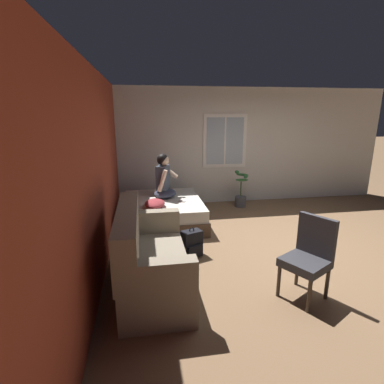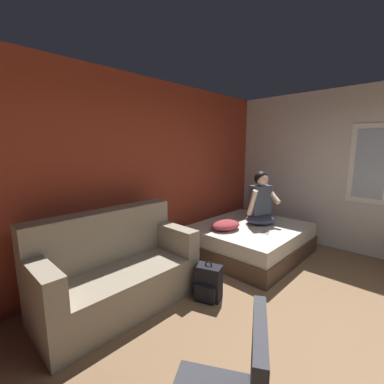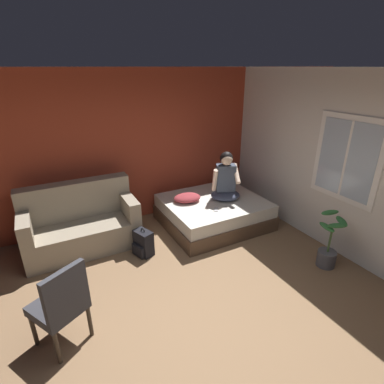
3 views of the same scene
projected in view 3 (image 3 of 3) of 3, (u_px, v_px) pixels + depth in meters
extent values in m
plane|color=brown|center=(196.00, 327.00, 3.36)|extent=(40.00, 40.00, 0.00)
cube|color=#993823|center=(115.00, 150.00, 5.26)|extent=(10.35, 0.16, 2.70)
cube|color=silver|center=(376.00, 176.00, 4.03)|extent=(0.16, 7.18, 2.70)
cube|color=white|center=(347.00, 159.00, 4.26)|extent=(0.02, 1.04, 1.24)
cube|color=#9EB2C6|center=(346.00, 159.00, 4.25)|extent=(0.01, 0.88, 1.08)
cube|color=white|center=(346.00, 159.00, 4.25)|extent=(0.01, 0.04, 1.08)
cube|color=#4C3828|center=(213.00, 217.00, 5.54)|extent=(1.77, 1.55, 0.26)
cube|color=beige|center=(213.00, 205.00, 5.45)|extent=(1.72, 1.50, 0.22)
cube|color=gray|center=(84.00, 236.00, 4.75)|extent=(1.70, 0.80, 0.44)
cube|color=gray|center=(76.00, 199.00, 4.79)|extent=(1.70, 0.24, 0.60)
cube|color=gray|center=(25.00, 226.00, 4.27)|extent=(0.18, 0.80, 0.32)
cube|color=gray|center=(128.00, 205.00, 4.92)|extent=(0.18, 0.80, 0.32)
cylinder|color=#382D23|center=(66.00, 306.00, 3.39)|extent=(0.04, 0.04, 0.40)
cylinder|color=#382D23|center=(34.00, 330.00, 3.08)|extent=(0.04, 0.04, 0.40)
cylinder|color=#382D23|center=(90.00, 321.00, 3.20)|extent=(0.04, 0.04, 0.40)
cylinder|color=#382D23|center=(57.00, 347.00, 2.89)|extent=(0.04, 0.04, 0.40)
cube|color=#333338|center=(58.00, 307.00, 3.04)|extent=(0.63, 0.63, 0.10)
cube|color=#333338|center=(66.00, 292.00, 2.83)|extent=(0.43, 0.28, 0.48)
ellipsoid|color=#383D51|center=(225.00, 195.00, 5.40)|extent=(0.64, 0.60, 0.16)
cube|color=#3F4756|center=(226.00, 178.00, 5.31)|extent=(0.38, 0.31, 0.48)
cylinder|color=beige|center=(215.00, 180.00, 5.25)|extent=(0.15, 0.23, 0.44)
cylinder|color=beige|center=(236.00, 174.00, 5.22)|extent=(0.21, 0.38, 0.29)
sphere|color=beige|center=(227.00, 159.00, 5.16)|extent=(0.21, 0.21, 0.21)
ellipsoid|color=black|center=(226.00, 158.00, 5.17)|extent=(0.29, 0.29, 0.23)
cube|color=black|center=(144.00, 243.00, 4.60)|extent=(0.27, 0.34, 0.40)
cube|color=black|center=(138.00, 251.00, 4.56)|extent=(0.13, 0.24, 0.18)
torus|color=black|center=(143.00, 231.00, 4.52)|extent=(0.04, 0.09, 0.09)
ellipsoid|color=#993338|center=(187.00, 198.00, 5.32)|extent=(0.53, 0.43, 0.14)
cube|color=#B7B7BC|center=(216.00, 209.00, 5.03)|extent=(0.13, 0.16, 0.01)
cylinder|color=#4C4C51|center=(326.00, 258.00, 4.37)|extent=(0.26, 0.26, 0.24)
cylinder|color=#426033|center=(330.00, 241.00, 4.25)|extent=(0.03, 0.03, 0.36)
ellipsoid|color=#2D6B33|center=(327.00, 227.00, 4.13)|extent=(0.15, 0.29, 0.06)
ellipsoid|color=#2D6B33|center=(342.00, 221.00, 4.12)|extent=(0.22, 0.29, 0.06)
ellipsoid|color=#2D6B33|center=(330.00, 213.00, 4.18)|extent=(0.29, 0.15, 0.06)
ellipsoid|color=#2D6B33|center=(337.00, 226.00, 4.04)|extent=(0.30, 0.21, 0.06)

